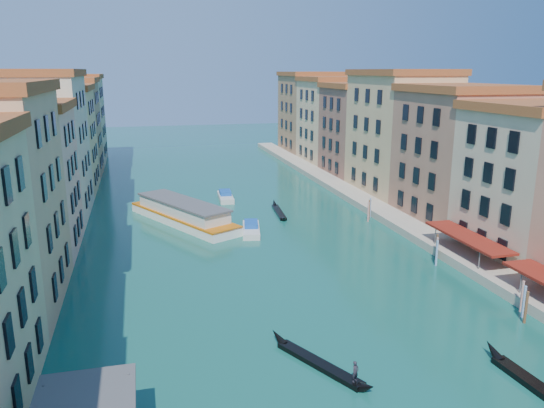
# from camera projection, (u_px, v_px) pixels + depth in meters

# --- Properties ---
(left_bank_palazzos) EXTENTS (12.80, 128.40, 21.00)m
(left_bank_palazzos) POSITION_uv_depth(u_px,v_px,m) (32.00, 158.00, 69.31)
(left_bank_palazzos) COLOR beige
(left_bank_palazzos) RESTS_ON ground
(right_bank_palazzos) EXTENTS (12.80, 128.40, 21.00)m
(right_bank_palazzos) POSITION_uv_depth(u_px,v_px,m) (417.00, 143.00, 82.87)
(right_bank_palazzos) COLOR brown
(right_bank_palazzos) RESTS_ON ground
(quay) EXTENTS (4.00, 140.00, 1.00)m
(quay) POSITION_uv_depth(u_px,v_px,m) (367.00, 203.00, 83.24)
(quay) COLOR #AA9C89
(quay) RESTS_ON ground
(mooring_poles_right) EXTENTS (1.44, 54.24, 3.20)m
(mooring_poles_right) POSITION_uv_depth(u_px,v_px,m) (502.00, 291.00, 48.32)
(mooring_poles_right) COLOR brown
(mooring_poles_right) RESTS_ON ground
(vaporetto_far) EXTENTS (13.98, 20.87, 3.13)m
(vaporetto_far) POSITION_uv_depth(u_px,v_px,m) (183.00, 213.00, 74.15)
(vaporetto_far) COLOR white
(vaporetto_far) RESTS_ON ground
(gondola_fore) EXTENTS (5.48, 9.62, 2.08)m
(gondola_fore) POSITION_uv_depth(u_px,v_px,m) (319.00, 362.00, 38.26)
(gondola_fore) COLOR black
(gondola_fore) RESTS_ON ground
(gondola_far) EXTENTS (1.77, 10.54, 1.49)m
(gondola_far) POSITION_uv_depth(u_px,v_px,m) (279.00, 211.00, 79.40)
(gondola_far) COLOR black
(gondola_far) RESTS_ON ground
(motorboat_mid) EXTENTS (3.40, 7.13, 1.42)m
(motorboat_mid) POSITION_uv_depth(u_px,v_px,m) (251.00, 228.00, 69.85)
(motorboat_mid) COLOR silver
(motorboat_mid) RESTS_ON ground
(motorboat_far) EXTENTS (2.65, 7.13, 1.45)m
(motorboat_far) POSITION_uv_depth(u_px,v_px,m) (225.00, 196.00, 87.73)
(motorboat_far) COLOR silver
(motorboat_far) RESTS_ON ground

